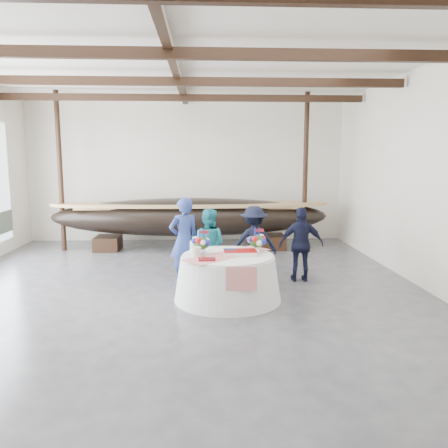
{
  "coord_description": "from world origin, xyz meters",
  "views": [
    {
      "loc": [
        0.52,
        -8.13,
        2.63
      ],
      "look_at": [
        0.98,
        1.19,
        1.23
      ],
      "focal_mm": 35.0,
      "sensor_mm": 36.0,
      "label": 1
    }
  ],
  "objects": [
    {
      "name": "guest_woman_blue",
      "position": [
        0.11,
        1.03,
        0.91
      ],
      "size": [
        0.79,
        0.67,
        1.82
      ],
      "primitive_type": "imported",
      "rotation": [
        0.0,
        0.0,
        3.56
      ],
      "color": "navy",
      "rests_on": "ground"
    },
    {
      "name": "guest_woman_teal",
      "position": [
        0.62,
        1.03,
        0.79
      ],
      "size": [
        0.92,
        0.81,
        1.59
      ],
      "primitive_type": "imported",
      "rotation": [
        0.0,
        0.0,
        2.83
      ],
      "color": "teal",
      "rests_on": "ground"
    },
    {
      "name": "guest_man_right",
      "position": [
        2.63,
        0.97,
        0.8
      ],
      "size": [
        0.96,
        0.44,
        1.61
      ],
      "primitive_type": "imported",
      "rotation": [
        0.0,
        0.0,
        3.09
      ],
      "color": "black",
      "rests_on": "ground"
    },
    {
      "name": "pavilion_structure",
      "position": [
        0.0,
        0.78,
        4.0
      ],
      "size": [
        9.8,
        11.76,
        4.5
      ],
      "color": "black",
      "rests_on": "ground"
    },
    {
      "name": "wall_right",
      "position": [
        5.0,
        0.0,
        2.25
      ],
      "size": [
        0.02,
        12.0,
        4.5
      ],
      "primitive_type": "cube",
      "color": "silver",
      "rests_on": "ground"
    },
    {
      "name": "guest_man_left",
      "position": [
        1.64,
        1.29,
        0.8
      ],
      "size": [
        1.08,
        0.67,
        1.6
      ],
      "primitive_type": "imported",
      "rotation": [
        0.0,
        0.0,
        3.22
      ],
      "color": "black",
      "rests_on": "ground"
    },
    {
      "name": "wall_front",
      "position": [
        0.0,
        -6.0,
        2.25
      ],
      "size": [
        10.0,
        0.02,
        4.5
      ],
      "primitive_type": "cube",
      "color": "silver",
      "rests_on": "ground"
    },
    {
      "name": "ceiling",
      "position": [
        0.0,
        0.0,
        4.5
      ],
      "size": [
        10.0,
        12.0,
        0.01
      ],
      "primitive_type": "cube",
      "color": "white",
      "rests_on": "wall_back"
    },
    {
      "name": "tabletop_items",
      "position": [
        0.97,
        -0.09,
        1.01
      ],
      "size": [
        1.75,
        1.64,
        0.4
      ],
      "color": "red",
      "rests_on": "banquet_table"
    },
    {
      "name": "longboat_display",
      "position": [
        0.16,
        4.47,
        0.96
      ],
      "size": [
        8.02,
        1.6,
        1.5
      ],
      "color": "black",
      "rests_on": "ground"
    },
    {
      "name": "wall_back",
      "position": [
        0.0,
        6.0,
        2.25
      ],
      "size": [
        10.0,
        0.02,
        4.5
      ],
      "primitive_type": "cube",
      "color": "silver",
      "rests_on": "ground"
    },
    {
      "name": "banquet_table",
      "position": [
        0.98,
        -0.21,
        0.43
      ],
      "size": [
        2.0,
        2.0,
        0.86
      ],
      "color": "silver",
      "rests_on": "ground"
    },
    {
      "name": "floor",
      "position": [
        0.0,
        0.0,
        0.0
      ],
      "size": [
        10.0,
        12.0,
        0.01
      ],
      "primitive_type": "cube",
      "color": "#3D3D42",
      "rests_on": "ground"
    }
  ]
}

